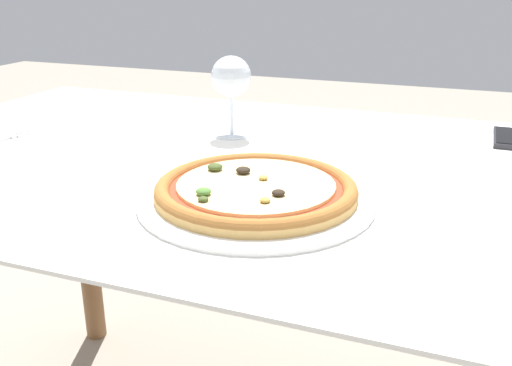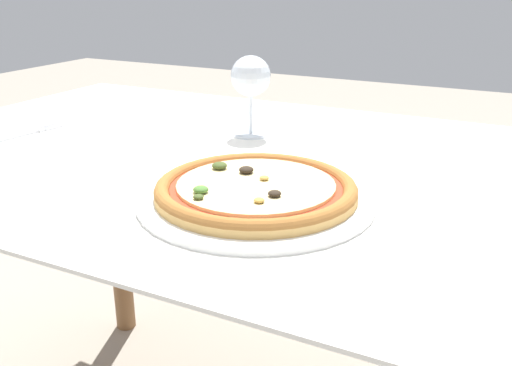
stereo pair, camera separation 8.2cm
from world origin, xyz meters
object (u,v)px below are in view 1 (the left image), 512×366
cell_phone (512,138)px  dining_table (211,202)px  wine_glass_far_left (231,79)px  pizza_plate (256,192)px

cell_phone → dining_table: bearing=-150.1°
dining_table → wine_glass_far_left: 0.25m
dining_table → cell_phone: size_ratio=9.49×
wine_glass_far_left → dining_table: bearing=-84.3°
pizza_plate → wine_glass_far_left: size_ratio=2.12×
dining_table → pizza_plate: pizza_plate is taller
dining_table → pizza_plate: size_ratio=3.99×
dining_table → wine_glass_far_left: wine_glass_far_left is taller
dining_table → cell_phone: cell_phone is taller
dining_table → wine_glass_far_left: size_ratio=8.47×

